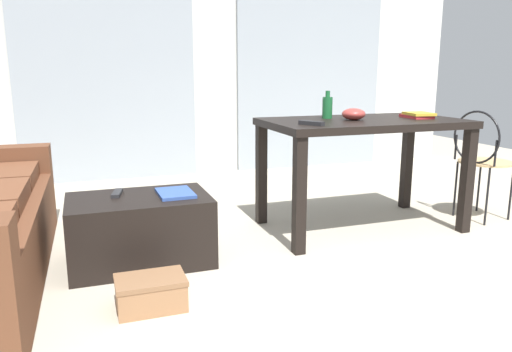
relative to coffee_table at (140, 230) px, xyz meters
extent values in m
plane|color=#B2A893|center=(1.12, 0.26, -0.20)|extent=(8.94, 8.94, 0.00)
cube|color=silver|center=(1.12, 2.52, 1.04)|extent=(5.92, 0.10, 2.48)
cube|color=#99A3AD|center=(-0.01, 2.43, 0.93)|extent=(1.78, 0.03, 2.27)
cube|color=#99A3AD|center=(2.26, 2.43, 0.93)|extent=(1.78, 0.03, 2.27)
cube|color=black|center=(0.00, 0.00, 0.00)|extent=(0.81, 0.52, 0.40)
cube|color=black|center=(1.59, 0.16, 0.56)|extent=(1.38, 0.78, 0.05)
cube|color=black|center=(0.95, -0.18, 0.17)|extent=(0.07, 0.07, 0.74)
cube|color=black|center=(2.23, -0.18, 0.17)|extent=(0.07, 0.07, 0.74)
cube|color=black|center=(0.95, 0.50, 0.17)|extent=(0.07, 0.07, 0.74)
cube|color=black|center=(2.23, 0.50, 0.17)|extent=(0.07, 0.07, 0.74)
cylinder|color=tan|center=(2.60, 0.04, 0.24)|extent=(0.40, 0.40, 0.02)
cylinder|color=black|center=(2.76, -0.07, 0.02)|extent=(0.02, 0.02, 0.43)
cylinder|color=black|center=(2.71, 0.20, 0.02)|extent=(0.02, 0.02, 0.43)
cylinder|color=black|center=(2.49, -0.12, 0.02)|extent=(0.02, 0.02, 0.43)
cylinder|color=black|center=(2.44, 0.16, 0.02)|extent=(0.02, 0.02, 0.43)
torus|color=black|center=(2.46, 0.02, 0.44)|extent=(0.08, 0.39, 0.40)
cylinder|color=black|center=(2.49, -0.15, 0.34)|extent=(0.02, 0.02, 0.19)
cylinder|color=black|center=(2.43, 0.19, 0.34)|extent=(0.02, 0.02, 0.19)
cylinder|color=#195B2D|center=(1.38, 0.31, 0.66)|extent=(0.07, 0.07, 0.15)
cylinder|color=#195B2D|center=(1.38, 0.31, 0.76)|extent=(0.03, 0.03, 0.04)
ellipsoid|color=#9E3833|center=(1.50, 0.15, 0.63)|extent=(0.16, 0.16, 0.08)
cube|color=red|center=(2.01, 0.13, 0.60)|extent=(0.17, 0.24, 0.02)
cube|color=gold|center=(2.01, 0.11, 0.62)|extent=(0.19, 0.22, 0.02)
cube|color=#232326|center=(1.08, -0.05, 0.60)|extent=(0.12, 0.17, 0.03)
cube|color=#232326|center=(-0.11, 0.09, 0.21)|extent=(0.08, 0.18, 0.02)
cube|color=#33519E|center=(0.21, -0.01, 0.21)|extent=(0.21, 0.28, 0.02)
cube|color=#996B47|center=(-0.02, -0.61, -0.13)|extent=(0.32, 0.22, 0.13)
cube|color=brown|center=(-0.02, -0.61, -0.06)|extent=(0.33, 0.22, 0.02)
camera|label=1|loc=(-0.27, -2.84, 0.92)|focal=34.47mm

